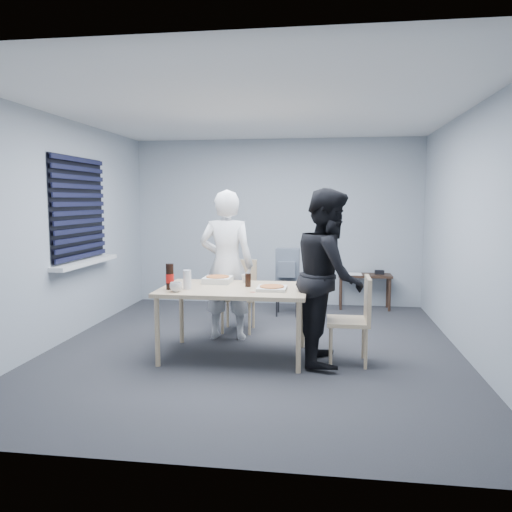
# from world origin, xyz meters

# --- Properties ---
(room) EXTENTS (5.00, 5.00, 5.00)m
(room) POSITION_xyz_m (-2.20, 0.40, 1.44)
(room) COLOR #2F2F33
(room) RESTS_ON ground
(dining_table) EXTENTS (1.52, 0.96, 0.74)m
(dining_table) POSITION_xyz_m (-0.17, -0.29, 0.68)
(dining_table) COLOR #CFB684
(dining_table) RESTS_ON ground
(chair_far) EXTENTS (0.42, 0.42, 0.89)m
(chair_far) POSITION_xyz_m (-0.31, 0.82, 0.51)
(chair_far) COLOR #CFB684
(chair_far) RESTS_ON ground
(chair_right) EXTENTS (0.42, 0.42, 0.89)m
(chair_right) POSITION_xyz_m (1.09, -0.35, 0.51)
(chair_right) COLOR #CFB684
(chair_right) RESTS_ON ground
(person_white) EXTENTS (0.65, 0.42, 1.77)m
(person_white) POSITION_xyz_m (-0.38, 0.38, 0.89)
(person_white) COLOR silver
(person_white) RESTS_ON ground
(person_black) EXTENTS (0.47, 0.86, 1.77)m
(person_black) POSITION_xyz_m (0.81, -0.32, 0.89)
(person_black) COLOR black
(person_black) RESTS_ON ground
(side_table) EXTENTS (0.80, 0.35, 0.53)m
(side_table) POSITION_xyz_m (1.37, 2.28, 0.45)
(side_table) COLOR #38211A
(side_table) RESTS_ON ground
(stool) EXTENTS (0.36, 0.36, 0.50)m
(stool) POSITION_xyz_m (0.24, 1.71, 0.39)
(stool) COLOR black
(stool) RESTS_ON ground
(backpack) EXTENTS (0.33, 0.24, 0.47)m
(backpack) POSITION_xyz_m (0.24, 1.69, 0.73)
(backpack) COLOR slate
(backpack) RESTS_ON stool
(pizza_box_a) EXTENTS (0.30, 0.30, 0.07)m
(pizza_box_a) POSITION_xyz_m (-0.41, -0.02, 0.78)
(pizza_box_a) COLOR silver
(pizza_box_a) RESTS_ON dining_table
(pizza_box_b) EXTENTS (0.29, 0.29, 0.04)m
(pizza_box_b) POSITION_xyz_m (0.24, -0.38, 0.76)
(pizza_box_b) COLOR silver
(pizza_box_b) RESTS_ON dining_table
(mug_a) EXTENTS (0.17, 0.17, 0.10)m
(mug_a) POSITION_xyz_m (-0.70, -0.62, 0.79)
(mug_a) COLOR silver
(mug_a) RESTS_ON dining_table
(mug_b) EXTENTS (0.10, 0.10, 0.09)m
(mug_b) POSITION_xyz_m (-0.10, 0.03, 0.79)
(mug_b) COLOR silver
(mug_b) RESTS_ON dining_table
(cola_glass) EXTENTS (0.08, 0.08, 0.14)m
(cola_glass) POSITION_xyz_m (-0.03, -0.22, 0.81)
(cola_glass) COLOR black
(cola_glass) RESTS_ON dining_table
(soda_bottle) EXTENTS (0.08, 0.08, 0.27)m
(soda_bottle) POSITION_xyz_m (-0.80, -0.49, 0.87)
(soda_bottle) COLOR black
(soda_bottle) RESTS_ON dining_table
(plastic_cups) EXTENTS (0.10, 0.10, 0.20)m
(plastic_cups) POSITION_xyz_m (-0.63, -0.44, 0.84)
(plastic_cups) COLOR silver
(plastic_cups) RESTS_ON dining_table
(rubber_band) EXTENTS (0.06, 0.06, 0.00)m
(rubber_band) POSITION_xyz_m (0.06, -0.54, 0.74)
(rubber_band) COLOR red
(rubber_band) RESTS_ON dining_table
(papers) EXTENTS (0.27, 0.32, 0.00)m
(papers) POSITION_xyz_m (1.22, 2.27, 0.53)
(papers) COLOR white
(papers) RESTS_ON side_table
(black_box) EXTENTS (0.16, 0.13, 0.06)m
(black_box) POSITION_xyz_m (1.59, 2.32, 0.56)
(black_box) COLOR black
(black_box) RESTS_ON side_table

